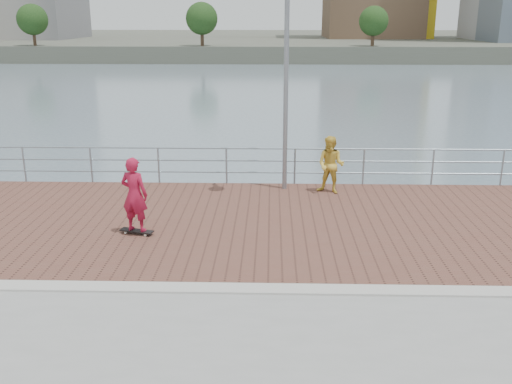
{
  "coord_description": "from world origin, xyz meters",
  "views": [
    {
      "loc": [
        0.32,
        -9.56,
        4.9
      ],
      "look_at": [
        0.0,
        2.0,
        1.3
      ],
      "focal_mm": 40.0,
      "sensor_mm": 36.0,
      "label": 1
    }
  ],
  "objects_px": {
    "guardrail": "(261,162)",
    "skateboarder": "(134,195)",
    "street_lamp": "(287,19)",
    "bystander": "(331,165)"
  },
  "relations": [
    {
      "from": "guardrail",
      "to": "skateboarder",
      "type": "bearing_deg",
      "value": -123.37
    },
    {
      "from": "street_lamp",
      "to": "bystander",
      "type": "xyz_separation_m",
      "value": [
        1.3,
        0.11,
        -3.95
      ]
    },
    {
      "from": "street_lamp",
      "to": "skateboarder",
      "type": "xyz_separation_m",
      "value": [
        -3.51,
        -3.26,
        -3.81
      ]
    },
    {
      "from": "guardrail",
      "to": "bystander",
      "type": "distance_m",
      "value": 2.2
    },
    {
      "from": "street_lamp",
      "to": "skateboarder",
      "type": "bearing_deg",
      "value": -137.16
    },
    {
      "from": "skateboarder",
      "to": "bystander",
      "type": "xyz_separation_m",
      "value": [
        4.81,
        3.36,
        -0.14
      ]
    },
    {
      "from": "street_lamp",
      "to": "bystander",
      "type": "height_order",
      "value": "street_lamp"
    },
    {
      "from": "bystander",
      "to": "guardrail",
      "type": "bearing_deg",
      "value": -179.48
    },
    {
      "from": "street_lamp",
      "to": "guardrail",
      "type": "bearing_deg",
      "value": 125.64
    },
    {
      "from": "skateboarder",
      "to": "street_lamp",
      "type": "bearing_deg",
      "value": -120.97
    }
  ]
}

